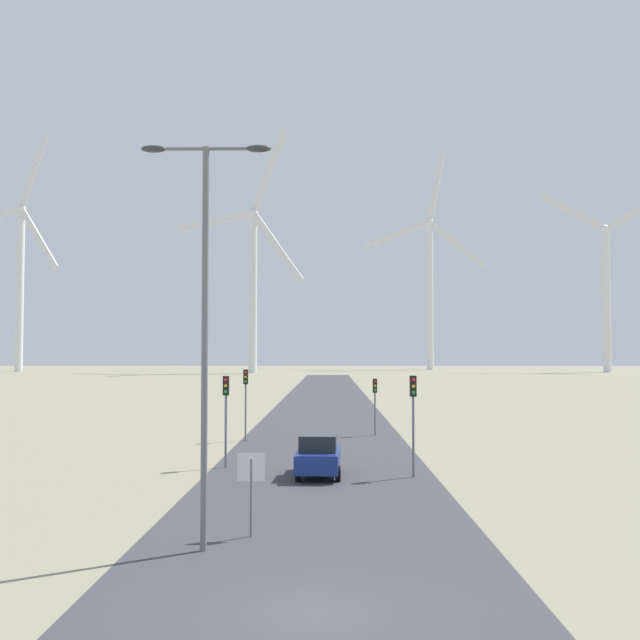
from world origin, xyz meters
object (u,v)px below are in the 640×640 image
object	(u,v)px
traffic_light_post_near_left	(226,401)
wind_turbine_right	(606,282)
stop_sign_near	(251,478)
wind_turbine_center	(430,277)
wind_turbine_far_left	(20,269)
streetlamp	(205,297)
traffic_light_post_mid_left	(246,389)
traffic_light_post_mid_right	(375,394)
wind_turbine_left	(253,270)
traffic_light_post_near_right	(413,403)
car_approaching	(318,455)

from	to	relation	value
traffic_light_post_near_left	wind_turbine_right	size ratio (longest dim) A/B	0.08
stop_sign_near	wind_turbine_center	world-z (taller)	wind_turbine_center
wind_turbine_far_left	streetlamp	bearing A→B (deg)	-66.06
traffic_light_post_near_left	wind_turbine_right	distance (m)	194.44
traffic_light_post_mid_left	wind_turbine_right	world-z (taller)	wind_turbine_right
traffic_light_post_mid_left	stop_sign_near	bearing A→B (deg)	-83.18
traffic_light_post_mid_left	traffic_light_post_mid_right	distance (m)	8.65
streetlamp	wind_turbine_center	xyz separation A→B (m)	(35.99, 222.46, 23.32)
traffic_light_post_mid_left	traffic_light_post_near_left	bearing A→B (deg)	-88.55
wind_turbine_far_left	wind_turbine_right	xyz separation A→B (m)	(167.77, -6.35, -4.39)
traffic_light_post_mid_right	wind_turbine_center	xyz separation A→B (m)	(29.65, 194.12, 27.49)
stop_sign_near	wind_turbine_right	distance (m)	205.41
wind_turbine_center	stop_sign_near	bearing A→B (deg)	-98.97
wind_turbine_center	wind_turbine_right	size ratio (longest dim) A/B	1.38
wind_turbine_center	traffic_light_post_mid_left	bearing A→B (deg)	-100.82
wind_turbine_left	wind_turbine_right	size ratio (longest dim) A/B	1.27
stop_sign_near	traffic_light_post_mid_left	xyz separation A→B (m)	(-2.83, 23.66, 1.48)
traffic_light_post_near_left	traffic_light_post_mid_right	xyz separation A→B (m)	(7.78, 13.72, -0.42)
traffic_light_post_near_left	streetlamp	bearing A→B (deg)	-84.36
streetlamp	traffic_light_post_near_right	distance (m)	14.39
stop_sign_near	traffic_light_post_near_right	xyz separation A→B (m)	(5.88, 10.47, 1.49)
traffic_light_post_near_right	wind_turbine_center	distance (m)	214.14
traffic_light_post_near_left	traffic_light_post_near_right	world-z (taller)	traffic_light_post_near_right
traffic_light_post_mid_left	wind_turbine_right	size ratio (longest dim) A/B	0.08
wind_turbine_center	traffic_light_post_mid_right	bearing A→B (deg)	-98.68
stop_sign_near	wind_turbine_right	bearing A→B (deg)	66.99
streetlamp	wind_turbine_right	size ratio (longest dim) A/B	0.21
traffic_light_post_near_left	wind_turbine_far_left	xyz separation A→B (m)	(-85.46, 181.10, 26.66)
stop_sign_near	wind_turbine_right	size ratio (longest dim) A/B	0.05
streetlamp	wind_turbine_center	world-z (taller)	wind_turbine_center
traffic_light_post_mid_left	wind_turbine_right	xyz separation A→B (m)	(82.58, 164.16, 22.21)
stop_sign_near	wind_turbine_left	distance (m)	181.16
stop_sign_near	car_approaching	bearing A→B (deg)	80.42
wind_turbine_right	traffic_light_post_near_right	bearing A→B (deg)	-112.61
stop_sign_near	car_approaching	size ratio (longest dim) A/B	0.58
streetlamp	traffic_light_post_mid_right	bearing A→B (deg)	77.40
traffic_light_post_near_right	wind_turbine_right	world-z (taller)	wind_turbine_right
traffic_light_post_near_right	wind_turbine_far_left	distance (m)	208.00
wind_turbine_far_left	wind_turbine_right	distance (m)	167.94
traffic_light_post_near_left	traffic_light_post_mid_right	distance (m)	15.78
car_approaching	wind_turbine_far_left	world-z (taller)	wind_turbine_far_left
traffic_light_post_near_left	wind_turbine_left	bearing A→B (deg)	95.46
streetlamp	wind_turbine_right	bearing A→B (deg)	66.88
streetlamp	traffic_light_post_near_right	size ratio (longest dim) A/B	2.54
stop_sign_near	traffic_light_post_mid_right	bearing A→B (deg)	78.98
traffic_light_post_mid_left	streetlamp	bearing A→B (deg)	-86.12
wind_turbine_far_left	wind_turbine_left	xyz separation A→B (m)	(69.66, -15.81, -2.17)
streetlamp	stop_sign_near	xyz separation A→B (m)	(1.12, 1.55, -5.17)
stop_sign_near	streetlamp	bearing A→B (deg)	-125.80
stop_sign_near	wind_turbine_center	distance (m)	225.46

